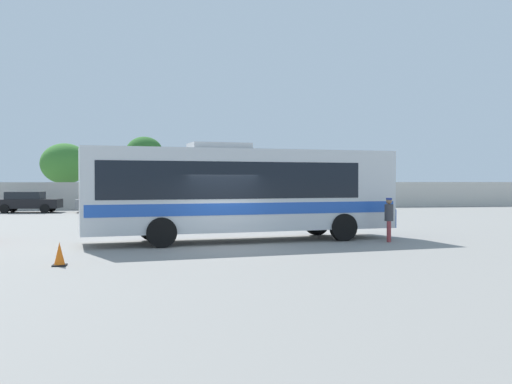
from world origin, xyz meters
The scene contains 11 objects.
ground_plane centered at (0.00, 10.00, 0.00)m, with size 300.00×300.00×0.00m, color gray.
perimeter_wall centered at (0.00, 27.12, 1.08)m, with size 80.00×0.30×2.16m, color beige.
coach_bus_silver_blue centered at (0.71, 1.94, 1.96)m, with size 12.07×4.20×3.68m.
attendant_by_bus_door centered at (6.20, 0.67, 0.93)m, with size 0.41×0.41×1.64m.
parked_car_leftmost_black centered at (-11.42, 23.37, 0.79)m, with size 4.54×2.26×1.49m.
parked_car_second_grey centered at (-5.90, 23.02, 0.76)m, with size 4.53×2.21×1.43m.
parked_car_third_red centered at (1.83, 22.89, 0.79)m, with size 4.54×2.01×1.50m.
parked_car_rightmost_black centered at (8.36, 22.84, 0.76)m, with size 4.70×2.23×1.41m.
roadside_tree_left centered at (-10.34, 33.19, 3.79)m, with size 4.24×4.24×5.60m.
roadside_tree_midleft centered at (-3.39, 32.50, 4.79)m, with size 3.30×3.30×6.23m.
traffic_cone_on_apron centered at (-4.92, -3.41, 0.31)m, with size 0.36×0.36×0.64m.
Camera 1 is at (-2.37, -19.19, 2.29)m, focal length 39.65 mm.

